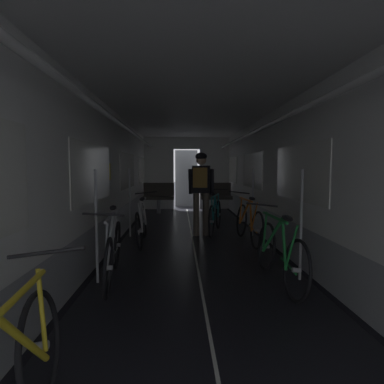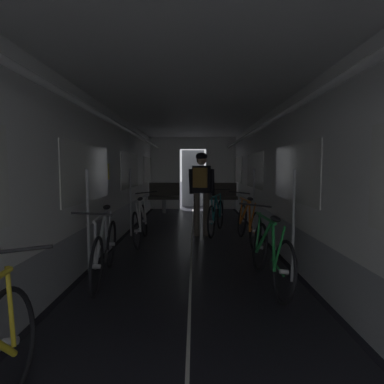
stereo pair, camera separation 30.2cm
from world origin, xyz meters
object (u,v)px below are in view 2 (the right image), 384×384
(bicycle_orange, at_px, (248,223))
(person_cyclist_aisle, at_px, (201,185))
(bench_seat_far_left, at_px, (164,195))
(bicycle_silver, at_px, (105,250))
(bicycle_green, at_px, (270,254))
(bicycle_white, at_px, (141,223))
(bench_seat_far_right, at_px, (221,195))
(bicycle_teal_in_aisle, at_px, (216,216))

(bicycle_orange, height_order, person_cyclist_aisle, person_cyclist_aisle)
(bench_seat_far_left, relative_size, bicycle_silver, 0.58)
(bicycle_silver, distance_m, bicycle_green, 2.05)
(bicycle_silver, height_order, person_cyclist_aisle, person_cyclist_aisle)
(bicycle_white, bearing_deg, bicycle_green, -47.76)
(bicycle_orange, bearing_deg, person_cyclist_aisle, 144.76)
(bicycle_orange, bearing_deg, bicycle_white, -179.52)
(bench_seat_far_left, height_order, person_cyclist_aisle, person_cyclist_aisle)
(person_cyclist_aisle, bearing_deg, bicycle_white, -151.48)
(bench_seat_far_right, distance_m, bicycle_silver, 6.25)
(bicycle_silver, relative_size, bicycle_green, 1.00)
(bench_seat_far_left, xyz_separation_m, bicycle_teal_in_aisle, (1.42, -3.10, -0.18))
(bicycle_silver, bearing_deg, bicycle_orange, 42.50)
(bicycle_silver, height_order, bicycle_green, bicycle_green)
(bicycle_white, xyz_separation_m, bicycle_orange, (2.02, 0.02, -0.00))
(bench_seat_far_left, distance_m, person_cyclist_aisle, 3.57)
(bicycle_orange, bearing_deg, bicycle_teal_in_aisle, 121.52)
(bicycle_orange, height_order, bicycle_silver, bicycle_orange)
(bicycle_white, bearing_deg, person_cyclist_aisle, 28.52)
(bicycle_white, bearing_deg, bench_seat_far_right, 64.98)
(bicycle_silver, xyz_separation_m, bicycle_teal_in_aisle, (1.60, 2.83, 0.00))
(person_cyclist_aisle, bearing_deg, bicycle_green, -74.36)
(bicycle_silver, bearing_deg, person_cyclist_aisle, 63.59)
(bench_seat_far_right, xyz_separation_m, bicycle_green, (0.06, -6.10, -0.19))
(bench_seat_far_right, xyz_separation_m, bicycle_teal_in_aisle, (-0.38, -3.10, -0.18))
(bicycle_white, distance_m, bicycle_teal_in_aisle, 1.73)
(bench_seat_far_left, relative_size, bicycle_white, 0.58)
(bench_seat_far_left, height_order, bicycle_teal_in_aisle, bench_seat_far_left)
(bicycle_white, xyz_separation_m, bicycle_green, (1.92, -2.12, -0.00))
(bicycle_green, bearing_deg, person_cyclist_aisle, 105.64)
(bicycle_orange, xyz_separation_m, bicycle_silver, (-2.14, -1.96, 0.00))
(bench_seat_far_left, xyz_separation_m, bench_seat_far_right, (1.80, 0.00, 0.00))
(bicycle_orange, relative_size, person_cyclist_aisle, 0.98)
(bench_seat_far_left, relative_size, bicycle_teal_in_aisle, 0.60)
(bench_seat_far_left, bearing_deg, bicycle_white, -90.86)
(bicycle_teal_in_aisle, bearing_deg, bench_seat_far_left, 114.65)
(person_cyclist_aisle, height_order, bicycle_teal_in_aisle, person_cyclist_aisle)
(bicycle_silver, relative_size, bicycle_teal_in_aisle, 1.03)
(bicycle_white, bearing_deg, bicycle_teal_in_aisle, 31.03)
(bench_seat_far_right, bearing_deg, bicycle_silver, -108.50)
(bench_seat_far_right, height_order, bicycle_green, same)
(bicycle_green, bearing_deg, bicycle_teal_in_aisle, 98.34)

